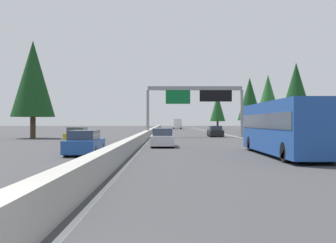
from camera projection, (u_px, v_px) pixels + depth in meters
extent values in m
plane|color=#38383A|center=(153.00, 135.00, 64.20)|extent=(320.00, 320.00, 0.00)
cube|color=#9E9B93|center=(154.00, 130.00, 84.20)|extent=(180.00, 0.56, 0.90)
cube|color=silver|center=(217.00, 133.00, 74.28)|extent=(160.00, 0.16, 0.01)
cube|color=silver|center=(156.00, 133.00, 74.20)|extent=(160.00, 0.16, 0.01)
cylinder|color=gray|center=(148.00, 114.00, 53.02)|extent=(0.36, 0.36, 6.15)
cylinder|color=gray|center=(242.00, 114.00, 53.10)|extent=(0.36, 0.36, 6.15)
cube|color=gray|center=(195.00, 88.00, 53.07)|extent=(0.50, 12.32, 0.50)
cube|color=#0C602D|center=(178.00, 97.00, 52.90)|extent=(0.12, 3.20, 1.90)
cube|color=black|center=(216.00, 96.00, 52.93)|extent=(0.16, 4.20, 1.50)
cube|color=#1E4793|center=(284.00, 127.00, 23.57)|extent=(11.50, 2.50, 2.90)
cube|color=#2D3847|center=(284.00, 121.00, 23.57)|extent=(11.04, 2.55, 0.84)
cylinder|color=black|center=(251.00, 144.00, 27.59)|extent=(1.00, 0.30, 1.00)
cylinder|color=black|center=(283.00, 143.00, 27.60)|extent=(1.00, 0.30, 1.00)
cylinder|color=black|center=(286.00, 152.00, 19.54)|extent=(1.00, 0.30, 1.00)
cylinder|color=black|center=(331.00, 152.00, 19.55)|extent=(1.00, 0.30, 1.00)
cube|color=silver|center=(163.00, 140.00, 32.19)|extent=(4.40, 1.80, 0.76)
cube|color=#2D3847|center=(163.00, 132.00, 31.97)|extent=(2.46, 1.51, 0.56)
cylinder|color=black|center=(153.00, 142.00, 33.59)|extent=(0.64, 0.22, 0.64)
cylinder|color=black|center=(172.00, 142.00, 33.60)|extent=(0.64, 0.22, 0.64)
cylinder|color=black|center=(152.00, 144.00, 30.77)|extent=(0.64, 0.22, 0.64)
cylinder|color=black|center=(173.00, 144.00, 30.78)|extent=(0.64, 0.22, 0.64)
cube|color=black|center=(215.00, 133.00, 54.97)|extent=(4.40, 1.80, 0.76)
cube|color=#2D3847|center=(215.00, 128.00, 54.76)|extent=(2.46, 1.51, 0.56)
cylinder|color=black|center=(208.00, 134.00, 56.38)|extent=(0.64, 0.22, 0.64)
cylinder|color=black|center=(220.00, 134.00, 56.39)|extent=(0.64, 0.22, 0.64)
cylinder|color=black|center=(211.00, 135.00, 53.56)|extent=(0.64, 0.22, 0.64)
cylinder|color=black|center=(222.00, 135.00, 53.57)|extent=(0.64, 0.22, 0.64)
cube|color=white|center=(177.00, 123.00, 119.05)|extent=(6.12, 2.40, 2.50)
cube|color=black|center=(177.00, 124.00, 123.29)|extent=(2.38, 2.30, 1.90)
cylinder|color=black|center=(173.00, 127.00, 123.12)|extent=(0.90, 0.28, 0.90)
cylinder|color=black|center=(180.00, 127.00, 123.13)|extent=(0.90, 0.28, 0.90)
cylinder|color=black|center=(174.00, 127.00, 117.34)|extent=(0.90, 0.28, 0.90)
cylinder|color=black|center=(181.00, 127.00, 117.35)|extent=(0.90, 0.28, 0.90)
cube|color=#AD931E|center=(78.00, 137.00, 39.39)|extent=(4.40, 1.80, 0.76)
cube|color=#2D3847|center=(77.00, 130.00, 39.17)|extent=(2.46, 1.51, 0.56)
cylinder|color=black|center=(73.00, 138.00, 40.79)|extent=(0.64, 0.22, 0.64)
cylinder|color=black|center=(89.00, 138.00, 40.80)|extent=(0.64, 0.22, 0.64)
cylinder|color=black|center=(66.00, 140.00, 37.98)|extent=(0.64, 0.22, 0.64)
cylinder|color=black|center=(83.00, 140.00, 37.99)|extent=(0.64, 0.22, 0.64)
cube|color=#1E4793|center=(85.00, 146.00, 24.33)|extent=(4.40, 1.80, 0.76)
cube|color=#2D3847|center=(84.00, 135.00, 24.11)|extent=(2.46, 1.51, 0.56)
cylinder|color=black|center=(77.00, 148.00, 25.73)|extent=(0.64, 0.22, 0.64)
cylinder|color=black|center=(102.00, 148.00, 25.75)|extent=(0.64, 0.22, 0.64)
cylinder|color=black|center=(66.00, 151.00, 22.92)|extent=(0.64, 0.22, 0.64)
cylinder|color=black|center=(94.00, 151.00, 22.93)|extent=(0.64, 0.22, 0.64)
cylinder|color=#4C3823|center=(296.00, 129.00, 51.93)|extent=(0.59, 0.59, 2.11)
cone|color=#143D19|center=(296.00, 92.00, 51.94)|extent=(4.23, 4.23, 7.49)
cylinder|color=#4C3823|center=(268.00, 128.00, 64.33)|extent=(0.59, 0.59, 2.09)
cone|color=#236028|center=(268.00, 98.00, 64.33)|extent=(4.18, 4.18, 7.41)
cylinder|color=#4C3823|center=(250.00, 126.00, 78.30)|extent=(0.61, 0.61, 2.33)
cone|color=#143D19|center=(250.00, 99.00, 78.31)|extent=(4.65, 4.65, 8.25)
cylinder|color=#4C3823|center=(218.00, 125.00, 119.25)|extent=(0.61, 0.61, 2.26)
cone|color=#194C1E|center=(218.00, 108.00, 119.26)|extent=(4.52, 4.52, 8.02)
cylinder|color=#4C3823|center=(33.00, 128.00, 49.21)|extent=(0.65, 0.65, 2.62)
cone|color=#143D19|center=(33.00, 79.00, 49.22)|extent=(5.24, 5.24, 9.28)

